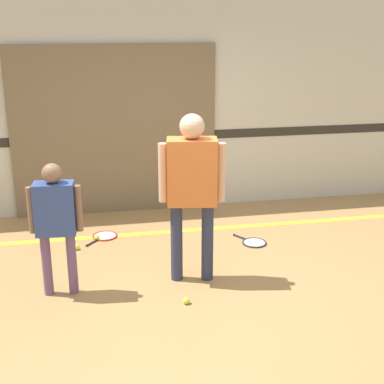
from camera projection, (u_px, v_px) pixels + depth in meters
The scene contains 11 objects.
ground_plane at pixel (178, 288), 5.31m from camera, with size 16.00×16.00×0.00m, color #A87F4C.
wall_back at pixel (147, 94), 7.07m from camera, with size 16.00×0.07×3.20m.
wall_panel at pixel (115, 131), 7.08m from camera, with size 2.70×0.05×2.24m.
floor_stripe at pixel (158, 233), 6.67m from camera, with size 14.40×0.10×0.01m.
person_instructor at pixel (192, 181), 5.17m from camera, with size 0.64×0.34×1.71m.
person_student_left at pixel (55, 215), 4.96m from camera, with size 0.50×0.23×1.31m.
racket_spare_on_floor at pixel (104, 236), 6.54m from camera, with size 0.45×0.49×0.03m.
racket_second_spare at pixel (253, 242), 6.36m from camera, with size 0.40×0.49×0.03m.
tennis_ball_near_instructor at pixel (186, 301), 5.00m from camera, with size 0.07×0.07×0.07m, color #CCE038.
tennis_ball_by_spare_racket at pixel (97, 238), 6.44m from camera, with size 0.07×0.07×0.07m, color #CCE038.
tennis_ball_stray_left at pixel (77, 247), 6.17m from camera, with size 0.07×0.07×0.07m, color #CCE038.
Camera 1 is at (-0.76, -4.69, 2.56)m, focal length 50.00 mm.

